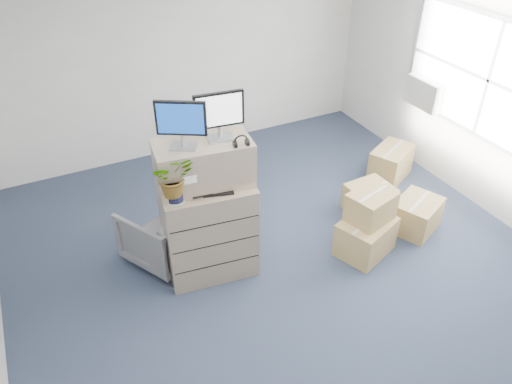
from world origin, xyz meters
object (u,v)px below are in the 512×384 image
(monitor_left, at_px, (181,122))
(keyboard, at_px, (210,191))
(office_chair, at_px, (162,230))
(water_bottle, at_px, (210,174))
(potted_plant, at_px, (173,180))
(filing_cabinet_lower, at_px, (209,229))
(monitor_right, at_px, (219,113))

(monitor_left, xyz_separation_m, keyboard, (0.19, -0.16, -0.75))
(keyboard, height_order, office_chair, keyboard)
(water_bottle, bearing_deg, potted_plant, -163.88)
(potted_plant, distance_m, office_chair, 1.13)
(keyboard, relative_size, office_chair, 0.60)
(water_bottle, bearing_deg, filing_cabinet_lower, -157.90)
(monitor_right, distance_m, water_bottle, 0.66)
(monitor_right, distance_m, keyboard, 0.80)
(monitor_left, height_order, potted_plant, monitor_left)
(potted_plant, bearing_deg, monitor_left, 40.69)
(monitor_right, distance_m, potted_plant, 0.79)
(filing_cabinet_lower, xyz_separation_m, monitor_right, (0.20, 0.05, 1.34))
(monitor_right, bearing_deg, water_bottle, -162.37)
(filing_cabinet_lower, relative_size, potted_plant, 2.44)
(potted_plant, bearing_deg, water_bottle, 16.12)
(monitor_left, bearing_deg, keyboard, -11.04)
(potted_plant, bearing_deg, office_chair, 95.36)
(monitor_right, xyz_separation_m, potted_plant, (-0.57, -0.15, -0.53))
(keyboard, distance_m, water_bottle, 0.18)
(monitor_left, xyz_separation_m, office_chair, (-0.23, 0.38, -1.51))
(filing_cabinet_lower, distance_m, office_chair, 0.63)
(monitor_left, relative_size, water_bottle, 1.84)
(keyboard, xyz_separation_m, office_chair, (-0.42, 0.54, -0.76))
(monitor_right, height_order, water_bottle, monitor_right)
(monitor_right, height_order, potted_plant, monitor_right)
(filing_cabinet_lower, relative_size, office_chair, 1.45)
(water_bottle, relative_size, office_chair, 0.33)
(keyboard, height_order, water_bottle, water_bottle)
(filing_cabinet_lower, height_order, monitor_left, monitor_left)
(office_chair, bearing_deg, potted_plant, 66.73)
(monitor_left, bearing_deg, monitor_right, 29.04)
(monitor_right, bearing_deg, office_chair, 154.36)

